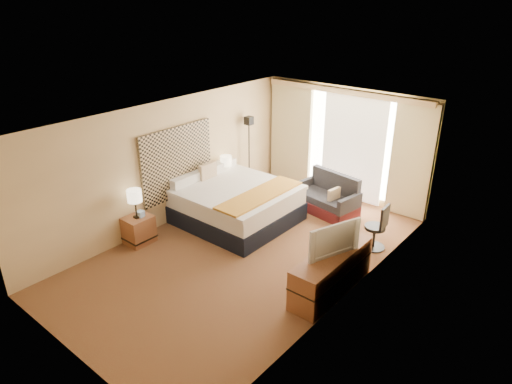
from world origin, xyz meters
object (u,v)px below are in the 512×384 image
Objects in this scene: bed at (235,203)px; desk_chair at (377,229)px; floor_lamp at (249,139)px; television at (331,238)px; lamp_right at (226,161)px; media_dresser at (332,272)px; lamp_left at (134,196)px; nightstand_left at (139,230)px; loveseat at (327,199)px; nightstand_right at (227,190)px.

desk_chair is at bearing 16.54° from bed.
television is at bearing -32.21° from floor_lamp.
bed is at bearing -37.21° from lamp_right.
media_dresser is at bearing -31.66° from floor_lamp.
lamp_left reaches higher than desk_chair.
nightstand_left is 0.37× the size of loveseat.
loveseat is 2.53× the size of lamp_left.
nightstand_right is 0.30× the size of floor_lamp.
nightstand_right is 0.24× the size of bed.
bed is at bearing 66.97° from nightstand_left.
desk_chair is 3.75m from lamp_right.
nightstand_left is 0.31× the size of media_dresser.
bed is 1.19m from lamp_right.
nightstand_left is at bearing -89.35° from lamp_right.
media_dresser is 0.63m from television.
media_dresser is at bearing -21.40° from nightstand_right.
floor_lamp is 3.36× the size of lamp_right.
desk_chair is (2.86, 0.85, 0.00)m from bed.
media_dresser is 1.95× the size of desk_chair.
television is (-0.02, -1.72, 0.57)m from desk_chair.
lamp_left is at bearing -89.64° from nightstand_right.
media_dresser is at bearing 15.84° from nightstand_left.
lamp_left is (0.02, -0.02, 0.73)m from nightstand_left.
media_dresser is 1.22× the size of loveseat.
floor_lamp reaches higher than nightstand_right.
television is (3.68, -1.50, 0.00)m from lamp_right.
television reaches higher than lamp_right.
lamp_left is at bearing -146.64° from desk_chair.
nightstand_left is 2.07m from bed.
nightstand_left is 3.86m from television.
television is at bearing -21.92° from nightstand_right.
loveseat is 3.03m from television.
lamp_left is (0.02, -2.52, 0.73)m from nightstand_right.
lamp_right is (-2.13, -1.00, 0.69)m from loveseat.
bed is (-2.89, 0.85, 0.06)m from media_dresser.
television is at bearing 15.78° from nightstand_left.
lamp_left is at bearing 126.67° from television.
floor_lamp reaches higher than media_dresser.
nightstand_right is 1.00× the size of lamp_right.
lamp_left is at bearing -89.22° from floor_lamp.
floor_lamp is (-0.84, 1.45, 0.90)m from bed.
lamp_right is at bearing -89.91° from floor_lamp.
bed reaches higher than nightstand_right.
floor_lamp reaches higher than nightstand_left.
desk_chair reaches higher than nightstand_left.
bed reaches higher than nightstand_left.
lamp_right is 3.97m from television.
lamp_right reaches higher than loveseat.
loveseat reaches higher than nightstand_right.
lamp_left is (-0.79, -1.92, 0.59)m from bed.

